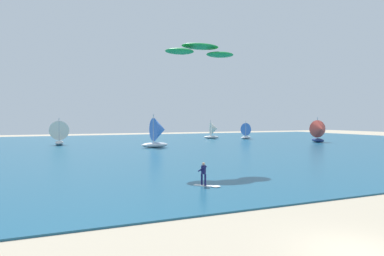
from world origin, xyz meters
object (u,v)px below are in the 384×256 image
object	(u,v)px
sailboat_center_horizon	(319,131)
sailboat_far_left	(247,131)
sailboat_mid_right	(213,130)
kite	(200,50)
kitesurfer	(206,178)
sailboat_heeled_over	(158,132)
sailboat_trailing	(60,132)

from	to	relation	value
sailboat_center_horizon	sailboat_far_left	distance (m)	17.98
sailboat_mid_right	sailboat_far_left	bearing A→B (deg)	-30.93
kite	sailboat_far_left	xyz separation A→B (m)	(31.43, 40.73, -9.36)
sailboat_far_left	kitesurfer	bearing A→B (deg)	-125.34
kitesurfer	sailboat_mid_right	bearing A→B (deg)	62.45
sailboat_center_horizon	sailboat_far_left	world-z (taller)	sailboat_center_horizon
sailboat_heeled_over	sailboat_center_horizon	world-z (taller)	sailboat_heeled_over
sailboat_mid_right	sailboat_trailing	world-z (taller)	sailboat_trailing
kitesurfer	sailboat_center_horizon	bearing A→B (deg)	38.08
sailboat_center_horizon	kite	bearing A→B (deg)	-147.72
sailboat_heeled_over	sailboat_far_left	size ratio (longest dim) A/B	1.29
sailboat_center_horizon	kitesurfer	bearing A→B (deg)	-141.92
kitesurfer	sailboat_center_horizon	xyz separation A→B (m)	(41.45, 32.48, 1.73)
kitesurfer	sailboat_trailing	world-z (taller)	sailboat_trailing
kite	sailboat_far_left	world-z (taller)	kite
kitesurfer	sailboat_center_horizon	distance (m)	52.69
kitesurfer	kite	distance (m)	14.12
kite	sailboat_center_horizon	xyz separation A→B (m)	(37.97, 23.99, -9.00)
sailboat_far_left	sailboat_trailing	size ratio (longest dim) A/B	0.87
kite	sailboat_heeled_over	xyz separation A→B (m)	(3.83, 24.87, -8.78)
sailboat_trailing	kite	bearing A→B (deg)	-73.87
sailboat_mid_right	sailboat_heeled_over	bearing A→B (deg)	-135.71
sailboat_far_left	sailboat_center_horizon	bearing A→B (deg)	-68.66
sailboat_center_horizon	sailboat_far_left	bearing A→B (deg)	111.34
kite	sailboat_heeled_over	world-z (taller)	kite
sailboat_center_horizon	sailboat_trailing	world-z (taller)	sailboat_center_horizon
sailboat_mid_right	sailboat_far_left	xyz separation A→B (m)	(7.03, -4.21, -0.11)
sailboat_mid_right	kitesurfer	bearing A→B (deg)	-117.55
kite	sailboat_heeled_over	bearing A→B (deg)	81.25
kitesurfer	sailboat_heeled_over	world-z (taller)	sailboat_heeled_over
sailboat_heeled_over	sailboat_center_horizon	xyz separation A→B (m)	(34.15, -0.89, -0.22)
sailboat_far_left	sailboat_heeled_over	bearing A→B (deg)	-150.12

